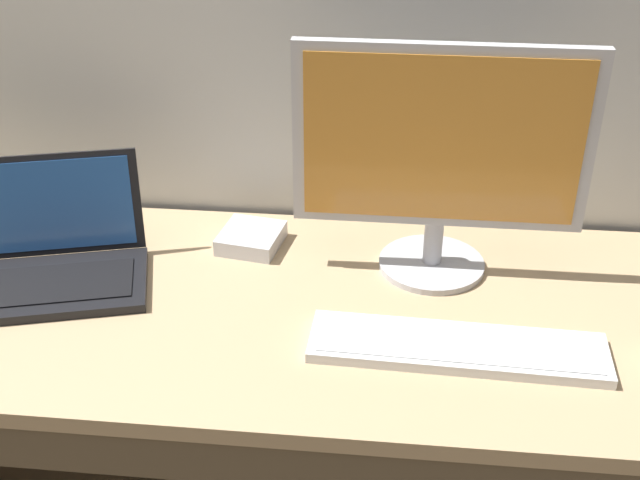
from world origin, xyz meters
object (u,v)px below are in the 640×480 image
Objects in this scene: laptop_black at (58,258)px; external_drive_box at (251,238)px; wired_keyboard at (457,347)px; external_monitor at (441,156)px.

laptop_black is 3.07× the size of external_drive_box.
laptop_black reaches higher than wired_keyboard.
laptop_black reaches higher than external_drive_box.
wired_keyboard is at bearing -11.58° from laptop_black.
external_monitor is at bearing -8.47° from external_drive_box.
external_monitor is (0.71, 0.10, 0.20)m from laptop_black.
laptop_black is 0.70× the size of external_monitor.
wired_keyboard is (0.75, -0.15, -0.04)m from laptop_black.
wired_keyboard is (0.04, -0.26, -0.23)m from external_monitor.
laptop_black is 0.77m from wired_keyboard.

